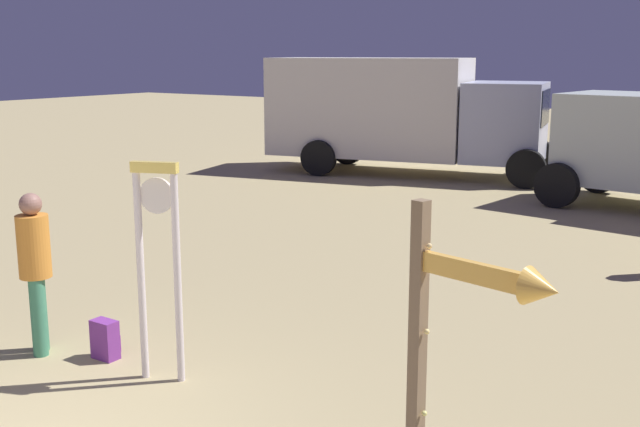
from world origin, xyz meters
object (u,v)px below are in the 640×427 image
(arrow_sign, at_px, (465,315))
(person_near_clock, at_px, (35,265))
(standing_clock, at_px, (158,251))
(box_truck_near, at_px, (398,111))
(backpack, at_px, (106,340))

(arrow_sign, relative_size, person_near_clock, 1.23)
(standing_clock, relative_size, person_near_clock, 1.24)
(standing_clock, bearing_deg, box_truck_near, 108.83)
(standing_clock, distance_m, box_truck_near, 13.33)
(standing_clock, xyz_separation_m, arrow_sign, (3.18, -0.29, 0.08))
(box_truck_near, bearing_deg, person_near_clock, -77.83)
(arrow_sign, height_order, person_near_clock, arrow_sign)
(standing_clock, relative_size, arrow_sign, 1.01)
(standing_clock, xyz_separation_m, backpack, (-0.85, 0.03, -1.06))
(backpack, height_order, box_truck_near, box_truck_near)
(standing_clock, bearing_deg, person_near_clock, -171.12)
(standing_clock, height_order, person_near_clock, standing_clock)
(person_near_clock, bearing_deg, standing_clock, 8.88)
(arrow_sign, height_order, backpack, arrow_sign)
(arrow_sign, relative_size, box_truck_near, 0.28)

